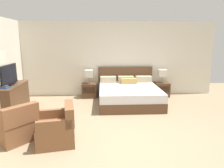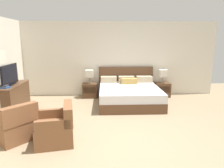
{
  "view_description": "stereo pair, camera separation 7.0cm",
  "coord_description": "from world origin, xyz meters",
  "views": [
    {
      "loc": [
        -0.34,
        -3.48,
        1.95
      ],
      "look_at": [
        -0.05,
        1.94,
        0.75
      ],
      "focal_mm": 32.0,
      "sensor_mm": 36.0,
      "label": 1
    },
    {
      "loc": [
        -0.27,
        -3.48,
        1.95
      ],
      "look_at": [
        -0.05,
        1.94,
        0.75
      ],
      "focal_mm": 32.0,
      "sensor_mm": 36.0,
      "label": 2
    }
  ],
  "objects": [
    {
      "name": "bed",
      "position": [
        0.51,
        2.55,
        0.29
      ],
      "size": [
        1.91,
        1.99,
        1.03
      ],
      "color": "brown",
      "rests_on": "ground"
    },
    {
      "name": "dresser",
      "position": [
        -2.8,
        1.91,
        0.4
      ],
      "size": [
        0.49,
        1.31,
        0.77
      ],
      "color": "brown",
      "rests_on": "ground"
    },
    {
      "name": "ground_plane",
      "position": [
        0.0,
        0.0,
        0.0
      ],
      "size": [
        10.57,
        10.57,
        0.0
      ],
      "primitive_type": "plane",
      "color": "#998466"
    },
    {
      "name": "table_lamp_left",
      "position": [
        -0.77,
        3.26,
        0.83
      ],
      "size": [
        0.26,
        0.26,
        0.46
      ],
      "color": "gray",
      "rests_on": "nightstand_left"
    },
    {
      "name": "armchair_by_window",
      "position": [
        -2.02,
        0.27,
        0.28
      ],
      "size": [
        0.97,
        0.97,
        0.76
      ],
      "color": "brown",
      "rests_on": "ground"
    },
    {
      "name": "nightstand_left",
      "position": [
        -0.77,
        3.26,
        0.25
      ],
      "size": [
        0.49,
        0.41,
        0.49
      ],
      "color": "brown",
      "rests_on": "ground"
    },
    {
      "name": "book_red_cover",
      "position": [
        -2.79,
        1.51,
        0.78
      ],
      "size": [
        0.27,
        0.23,
        0.03
      ],
      "primitive_type": "cube",
      "rotation": [
        0.0,
        0.0,
        -0.15
      ],
      "color": "#234C8E",
      "rests_on": "dresser"
    },
    {
      "name": "nightstand_right",
      "position": [
        1.78,
        3.26,
        0.25
      ],
      "size": [
        0.49,
        0.41,
        0.49
      ],
      "color": "brown",
      "rests_on": "ground"
    },
    {
      "name": "tv",
      "position": [
        -2.79,
        1.89,
        1.03
      ],
      "size": [
        0.18,
        0.91,
        0.55
      ],
      "color": "black",
      "rests_on": "dresser"
    },
    {
      "name": "table_lamp_right",
      "position": [
        1.78,
        3.26,
        0.83
      ],
      "size": [
        0.26,
        0.26,
        0.46
      ],
      "color": "gray",
      "rests_on": "nightstand_right"
    },
    {
      "name": "wall_back",
      "position": [
        0.0,
        3.55,
        1.29
      ],
      "size": [
        7.34,
        0.06,
        2.57
      ],
      "primitive_type": "cube",
      "color": "silver",
      "rests_on": "ground"
    },
    {
      "name": "armchair_companion",
      "position": [
        -1.18,
        0.12,
        0.28
      ],
      "size": [
        0.8,
        0.79,
        0.76
      ],
      "color": "brown",
      "rests_on": "ground"
    },
    {
      "name": "book_blue_cover",
      "position": [
        -2.81,
        1.51,
        0.82
      ],
      "size": [
        0.22,
        0.18,
        0.04
      ],
      "primitive_type": "cube",
      "rotation": [
        0.0,
        0.0,
        0.05
      ],
      "color": "#383333",
      "rests_on": "book_red_cover"
    }
  ]
}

